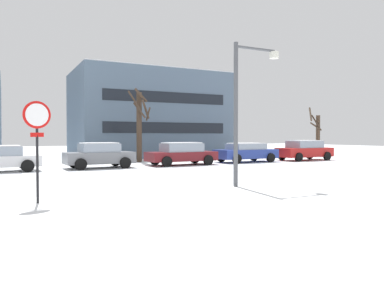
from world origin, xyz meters
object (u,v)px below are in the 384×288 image
object	(u,v)px
street_lamp	(245,97)
parked_car_maroon	(182,153)
parked_car_blue	(246,152)
stop_sign	(37,131)
parked_car_gray	(99,155)
parked_car_red	(305,150)

from	to	relation	value
street_lamp	parked_car_maroon	distance (m)	10.68
parked_car_maroon	parked_car_blue	size ratio (longest dim) A/B	1.00
stop_sign	street_lamp	world-z (taller)	street_lamp
parked_car_gray	parked_car_blue	size ratio (longest dim) A/B	0.86
parked_car_red	stop_sign	bearing A→B (deg)	-151.69
parked_car_gray	parked_car_maroon	bearing A→B (deg)	-1.03
parked_car_gray	parked_car_red	size ratio (longest dim) A/B	0.86
parked_car_maroon	parked_car_red	size ratio (longest dim) A/B	0.99
street_lamp	parked_car_maroon	size ratio (longest dim) A/B	1.16
street_lamp	parked_car_red	bearing A→B (deg)	39.10
parked_car_gray	parked_car_blue	distance (m)	10.44
street_lamp	stop_sign	bearing A→B (deg)	-176.74
parked_car_blue	street_lamp	bearing A→B (deg)	-125.04
street_lamp	parked_car_maroon	bearing A→B (deg)	77.97
street_lamp	parked_car_blue	distance (m)	13.11
stop_sign	parked_car_maroon	size ratio (longest dim) A/B	0.62
stop_sign	parked_car_blue	world-z (taller)	stop_sign
stop_sign	parked_car_maroon	world-z (taller)	stop_sign
parked_car_maroon	parked_car_blue	world-z (taller)	parked_car_maroon
stop_sign	parked_car_blue	size ratio (longest dim) A/B	0.62
stop_sign	parked_car_red	bearing A→B (deg)	28.31
stop_sign	street_lamp	xyz separation A→B (m)	(7.17, 0.41, 1.30)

